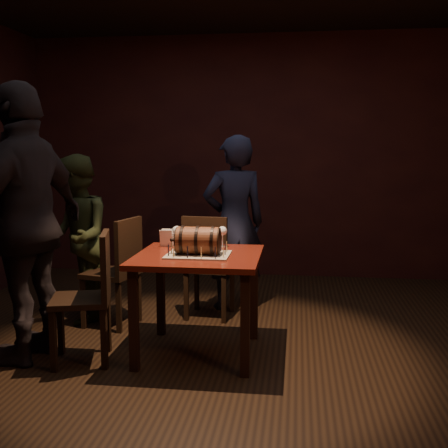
{
  "coord_description": "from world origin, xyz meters",
  "views": [
    {
      "loc": [
        0.64,
        -4.08,
        1.54
      ],
      "look_at": [
        0.1,
        0.05,
        0.95
      ],
      "focal_mm": 45.0,
      "sensor_mm": 36.0,
      "label": 1
    }
  ],
  "objects_px": {
    "chair_back": "(207,261)",
    "person_back": "(234,223)",
    "wine_glass_left": "(177,231)",
    "chair_left_rear": "(119,266)",
    "barrel_cake": "(198,240)",
    "person_left_front": "(27,223)",
    "wine_glass_right": "(222,232)",
    "wine_glass_mid": "(198,232)",
    "person_left_rear": "(76,238)",
    "chair_left_front": "(92,290)",
    "pint_of_ale": "(189,239)",
    "pub_table": "(198,269)"
  },
  "relations": [
    {
      "from": "chair_back",
      "to": "person_back",
      "type": "height_order",
      "value": "person_back"
    },
    {
      "from": "wine_glass_left",
      "to": "chair_back",
      "type": "bearing_deg",
      "value": 73.86
    },
    {
      "from": "wine_glass_left",
      "to": "chair_left_rear",
      "type": "height_order",
      "value": "chair_left_rear"
    },
    {
      "from": "barrel_cake",
      "to": "person_left_front",
      "type": "xyz_separation_m",
      "value": [
        -1.2,
        -0.18,
        0.13
      ]
    },
    {
      "from": "wine_glass_left",
      "to": "wine_glass_right",
      "type": "height_order",
      "value": "same"
    },
    {
      "from": "chair_left_rear",
      "to": "barrel_cake",
      "type": "bearing_deg",
      "value": -37.21
    },
    {
      "from": "chair_left_rear",
      "to": "person_left_front",
      "type": "height_order",
      "value": "person_left_front"
    },
    {
      "from": "chair_left_rear",
      "to": "person_left_front",
      "type": "xyz_separation_m",
      "value": [
        -0.41,
        -0.78,
        0.47
      ]
    },
    {
      "from": "person_back",
      "to": "person_left_front",
      "type": "height_order",
      "value": "person_left_front"
    },
    {
      "from": "wine_glass_mid",
      "to": "wine_glass_right",
      "type": "distance_m",
      "value": 0.19
    },
    {
      "from": "wine_glass_left",
      "to": "person_left_rear",
      "type": "height_order",
      "value": "person_left_rear"
    },
    {
      "from": "wine_glass_right",
      "to": "person_left_front",
      "type": "xyz_separation_m",
      "value": [
        -1.32,
        -0.56,
        0.12
      ]
    },
    {
      "from": "chair_left_rear",
      "to": "person_left_front",
      "type": "bearing_deg",
      "value": -117.34
    },
    {
      "from": "chair_left_front",
      "to": "barrel_cake",
      "type": "bearing_deg",
      "value": 14.67
    },
    {
      "from": "chair_left_rear",
      "to": "person_left_rear",
      "type": "height_order",
      "value": "person_left_rear"
    },
    {
      "from": "chair_left_front",
      "to": "person_left_front",
      "type": "height_order",
      "value": "person_left_front"
    },
    {
      "from": "wine_glass_right",
      "to": "chair_left_front",
      "type": "relative_size",
      "value": 0.17
    },
    {
      "from": "wine_glass_mid",
      "to": "pint_of_ale",
      "type": "bearing_deg",
      "value": -129.87
    },
    {
      "from": "chair_left_front",
      "to": "person_left_front",
      "type": "xyz_separation_m",
      "value": [
        -0.46,
        0.01,
        0.47
      ]
    },
    {
      "from": "wine_glass_left",
      "to": "person_left_front",
      "type": "bearing_deg",
      "value": -150.84
    },
    {
      "from": "chair_left_front",
      "to": "chair_left_rear",
      "type": "bearing_deg",
      "value": 94.26
    },
    {
      "from": "barrel_cake",
      "to": "pint_of_ale",
      "type": "distance_m",
      "value": 0.31
    },
    {
      "from": "person_left_front",
      "to": "person_back",
      "type": "bearing_deg",
      "value": 149.95
    },
    {
      "from": "chair_left_rear",
      "to": "chair_left_front",
      "type": "relative_size",
      "value": 1.0
    },
    {
      "from": "pub_table",
      "to": "wine_glass_mid",
      "type": "xyz_separation_m",
      "value": [
        -0.06,
        0.3,
        0.23
      ]
    },
    {
      "from": "pint_of_ale",
      "to": "wine_glass_mid",
      "type": "bearing_deg",
      "value": 50.13
    },
    {
      "from": "pub_table",
      "to": "pint_of_ale",
      "type": "bearing_deg",
      "value": 116.89
    },
    {
      "from": "pub_table",
      "to": "chair_back",
      "type": "relative_size",
      "value": 0.97
    },
    {
      "from": "pub_table",
      "to": "barrel_cake",
      "type": "distance_m",
      "value": 0.23
    },
    {
      "from": "barrel_cake",
      "to": "chair_left_rear",
      "type": "relative_size",
      "value": 0.39
    },
    {
      "from": "pub_table",
      "to": "wine_glass_right",
      "type": "bearing_deg",
      "value": 67.81
    },
    {
      "from": "pint_of_ale",
      "to": "chair_back",
      "type": "bearing_deg",
      "value": 85.54
    },
    {
      "from": "wine_glass_left",
      "to": "person_back",
      "type": "height_order",
      "value": "person_back"
    },
    {
      "from": "pint_of_ale",
      "to": "person_left_rear",
      "type": "relative_size",
      "value": 0.1
    },
    {
      "from": "barrel_cake",
      "to": "wine_glass_left",
      "type": "xyz_separation_m",
      "value": [
        -0.23,
        0.35,
        0.01
      ]
    },
    {
      "from": "pub_table",
      "to": "wine_glass_mid",
      "type": "relative_size",
      "value": 5.59
    },
    {
      "from": "pub_table",
      "to": "person_left_front",
      "type": "bearing_deg",
      "value": -168.86
    },
    {
      "from": "person_left_front",
      "to": "pint_of_ale",
      "type": "bearing_deg",
      "value": 125.57
    },
    {
      "from": "barrel_cake",
      "to": "person_left_rear",
      "type": "relative_size",
      "value": 0.25
    },
    {
      "from": "wine_glass_mid",
      "to": "person_back",
      "type": "xyz_separation_m",
      "value": [
        0.18,
        0.91,
        -0.05
      ]
    },
    {
      "from": "pint_of_ale",
      "to": "chair_left_front",
      "type": "height_order",
      "value": "chair_left_front"
    },
    {
      "from": "chair_left_front",
      "to": "person_back",
      "type": "bearing_deg",
      "value": 59.79
    },
    {
      "from": "wine_glass_left",
      "to": "person_back",
      "type": "relative_size",
      "value": 0.1
    },
    {
      "from": "person_back",
      "to": "person_left_rear",
      "type": "relative_size",
      "value": 1.12
    },
    {
      "from": "wine_glass_right",
      "to": "chair_back",
      "type": "bearing_deg",
      "value": 111.63
    },
    {
      "from": "person_back",
      "to": "chair_left_front",
      "type": "bearing_deg",
      "value": 38.67
    },
    {
      "from": "chair_left_rear",
      "to": "chair_left_front",
      "type": "distance_m",
      "value": 0.79
    },
    {
      "from": "wine_glass_left",
      "to": "chair_left_front",
      "type": "distance_m",
      "value": 0.82
    },
    {
      "from": "barrel_cake",
      "to": "wine_glass_right",
      "type": "height_order",
      "value": "barrel_cake"
    },
    {
      "from": "pint_of_ale",
      "to": "person_left_front",
      "type": "xyz_separation_m",
      "value": [
        -1.07,
        -0.46,
        0.17
      ]
    }
  ]
}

